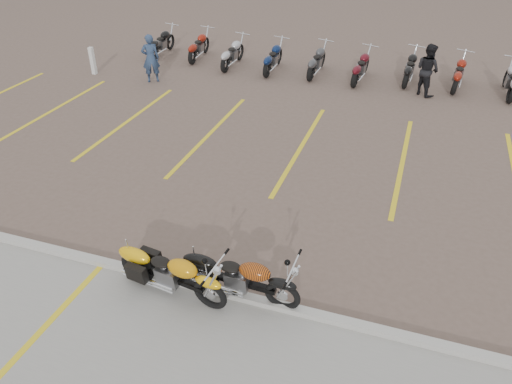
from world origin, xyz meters
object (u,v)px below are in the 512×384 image
at_px(yellow_cruiser, 170,273).
at_px(person_a, 151,58).
at_px(person_b, 427,70).
at_px(bollard, 93,61).
at_px(flame_cruiser, 239,277).

height_order(yellow_cruiser, person_a, person_a).
bearing_deg(person_b, bollard, 50.68).
relative_size(yellow_cruiser, person_a, 1.28).
relative_size(person_a, person_b, 0.98).
bearing_deg(flame_cruiser, person_a, 128.97).
bearing_deg(bollard, flame_cruiser, -44.91).
bearing_deg(person_b, yellow_cruiser, 114.18).
xyz_separation_m(yellow_cruiser, flame_cruiser, (1.15, 0.29, -0.01)).
relative_size(flame_cruiser, person_a, 1.27).
height_order(flame_cruiser, person_b, person_b).
bearing_deg(person_b, flame_cruiser, 119.25).
bearing_deg(person_a, yellow_cruiser, 88.13).
bearing_deg(person_b, person_a, 53.08).
relative_size(person_b, bollard, 1.72).
distance_m(person_a, bollard, 2.51).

